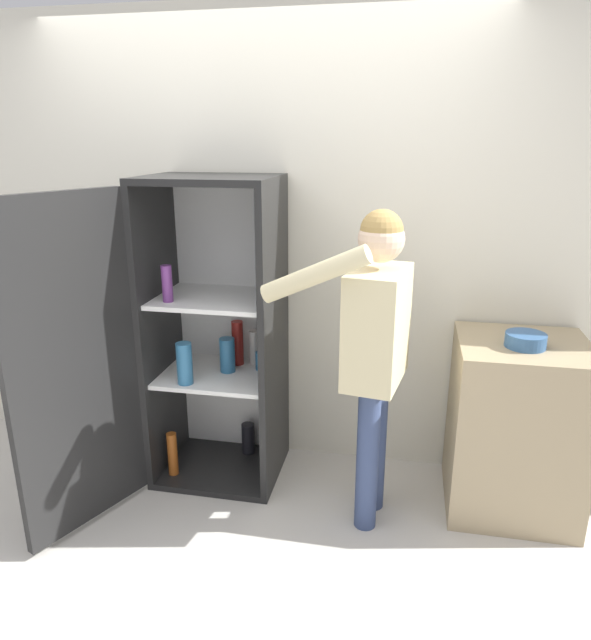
{
  "coord_description": "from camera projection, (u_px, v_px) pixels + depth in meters",
  "views": [
    {
      "loc": [
        0.8,
        -2.16,
        1.87
      ],
      "look_at": [
        0.24,
        0.65,
        0.95
      ],
      "focal_mm": 32.0,
      "sensor_mm": 36.0,
      "label": 1
    }
  ],
  "objects": [
    {
      "name": "person",
      "position": [
        375.0,
        334.0,
        2.67
      ],
      "size": [
        0.67,
        0.56,
        1.58
      ],
      "color": "#384770",
      "rests_on": "ground_plane"
    },
    {
      "name": "refrigerator",
      "position": [
        189.0,
        340.0,
        3.06
      ],
      "size": [
        0.99,
        1.2,
        1.69
      ],
      "color": "black",
      "rests_on": "ground_plane"
    },
    {
      "name": "counter",
      "position": [
        515.0,
        426.0,
        2.93
      ],
      "size": [
        0.63,
        0.6,
        0.91
      ],
      "color": "tan",
      "rests_on": "ground_plane"
    },
    {
      "name": "bowl",
      "position": [
        526.0,
        340.0,
        2.73
      ],
      "size": [
        0.19,
        0.19,
        0.07
      ],
      "color": "#335B8E",
      "rests_on": "counter"
    },
    {
      "name": "ground_plane",
      "position": [
        220.0,
        546.0,
        2.74
      ],
      "size": [
        12.0,
        12.0,
        0.0
      ],
      "primitive_type": "plane",
      "color": "beige"
    },
    {
      "name": "wall_back",
      "position": [
        265.0,
        247.0,
        3.27
      ],
      "size": [
        7.0,
        0.06,
        2.55
      ],
      "color": "silver",
      "rests_on": "ground_plane"
    }
  ]
}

